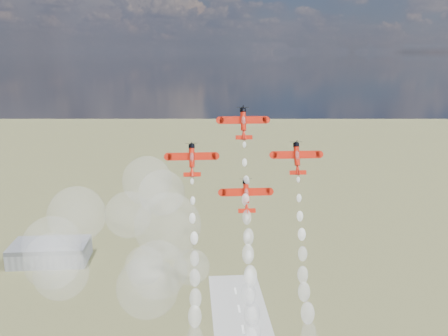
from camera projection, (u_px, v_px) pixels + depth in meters
hangar at (50, 252)px, 317.11m from camera, size 50.00×28.00×13.00m
plane_lead at (243, 123)px, 138.38m from camera, size 13.68×6.63×9.17m
plane_left at (192, 159)px, 135.30m from camera, size 13.68×6.63×9.17m
plane_right at (297, 158)px, 137.48m from camera, size 13.68×6.63×9.17m
plane_slot at (246, 195)px, 134.40m from camera, size 13.68×6.63×9.17m
smoke_trail_lead at (251, 308)px, 128.61m from camera, size 5.27×27.83×55.91m
drifted_smoke_cloud at (125, 247)px, 155.16m from camera, size 61.23×33.50×57.30m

